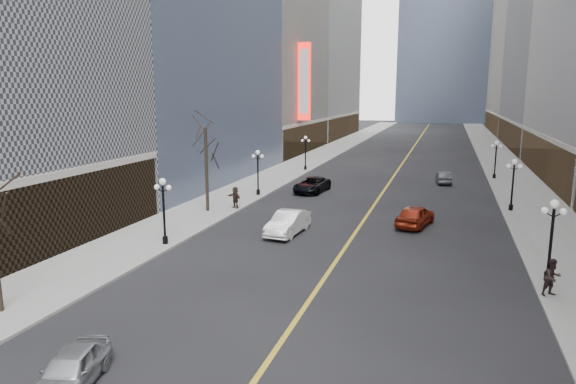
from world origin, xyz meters
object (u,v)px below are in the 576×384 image
Objects in this scene: streetlamp_east_2 at (513,179)px; streetlamp_east_3 at (496,156)px; streetlamp_west_3 at (305,149)px; car_nb_mid at (288,223)px; streetlamp_east_1 at (552,232)px; car_sb_mid at (415,216)px; car_sb_far at (444,178)px; streetlamp_west_1 at (164,204)px; car_nb_far at (312,185)px; streetlamp_west_2 at (258,168)px; car_nb_near at (71,369)px.

streetlamp_east_2 and streetlamp_east_3 have the same top height.
streetlamp_west_3 is 0.88× the size of car_nb_mid.
car_nb_mid is at bearing -142.49° from streetlamp_east_2.
streetlamp_east_2 is at bearing 90.00° from streetlamp_east_1.
car_sb_mid is 20.86m from car_sb_far.
streetlamp_east_2 is at bearing -122.12° from car_sb_mid.
streetlamp_east_1 is 23.60m from streetlamp_west_1.
car_nb_far reaches higher than car_sb_far.
streetlamp_east_1 is at bearing -42.72° from car_nb_far.
streetlamp_west_2 is 1.00× the size of streetlamp_west_3.
streetlamp_west_1 is at bearing -90.00° from streetlamp_west_3.
streetlamp_west_1 is 9.10m from car_nb_mid.
car_sb_mid is 1.20× the size of car_sb_far.
car_sb_far is (-5.81, -4.76, -2.22)m from streetlamp_east_3.
car_nb_near is at bearing -80.36° from streetlamp_west_2.
streetlamp_west_2 is at bearing 90.00° from streetlamp_west_1.
streetlamp_east_1 is 0.91× the size of car_sb_mid.
streetlamp_west_3 is at bearing -21.54° from car_sb_far.
streetlamp_west_3 is (0.00, 18.00, 0.00)m from streetlamp_west_2.
car_nb_mid is 16.47m from car_nb_far.
streetlamp_east_1 is 1.00× the size of streetlamp_east_3.
streetlamp_west_1 reaches higher than car_sb_mid.
car_nb_mid is (-16.51, 5.33, -2.05)m from streetlamp_east_1.
streetlamp_east_1 is at bearing 94.00° from car_sb_far.
streetlamp_east_1 is at bearing -37.33° from streetlamp_west_2.
streetlamp_east_3 is 23.60m from streetlamp_west_3.
car_nb_mid is at bearing 36.91° from streetlamp_west_1.
streetlamp_east_3 is at bearing 66.80° from car_nb_mid.
streetlamp_west_2 is at bearing -11.93° from car_sb_mid.
car_nb_far is (4.67, 3.62, -2.11)m from streetlamp_west_2.
streetlamp_west_3 is at bearing 180.00° from streetlamp_east_3.
car_sb_mid is at bearing 54.35° from car_nb_near.
streetlamp_west_1 and streetlamp_west_3 have the same top height.
streetlamp_west_1 is at bearing 46.77° from car_sb_mid.
car_sb_mid is at bearing 33.32° from streetlamp_west_1.
car_nb_far is (4.67, 21.62, -2.11)m from streetlamp_west_1.
streetlamp_east_2 is 1.00× the size of streetlamp_west_1.
car_nb_far is 1.37× the size of car_sb_far.
streetlamp_west_1 is 17.32m from car_nb_near.
streetlamp_east_3 is at bearing 43.29° from car_nb_far.
streetlamp_east_1 is 24.14m from car_nb_near.
streetlamp_west_3 is (-23.60, 36.00, 0.00)m from streetlamp_east_1.
streetlamp_east_1 is 29.68m from streetlamp_west_2.
streetlamp_east_3 is 0.88× the size of car_nb_mid.
car_nb_mid is at bearing 43.64° from car_sb_mid.
car_nb_far reaches higher than car_nb_near.
car_sb_mid is (15.91, -25.54, -2.05)m from streetlamp_west_3.
streetlamp_east_2 is at bearing 47.61° from car_nb_near.
streetlamp_west_1 is 1.00× the size of streetlamp_west_3.
streetlamp_east_2 is 20.91m from car_nb_mid.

